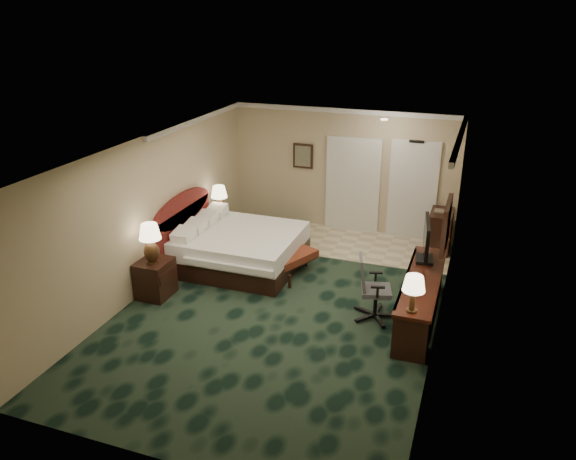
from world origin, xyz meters
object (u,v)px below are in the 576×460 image
(desk_chair, at_px, (376,288))
(nightstand_far, at_px, (220,227))
(lamp_near, at_px, (151,244))
(lamp_far, at_px, (219,201))
(bed, at_px, (241,249))
(desk, at_px, (420,299))
(nightstand_near, at_px, (155,278))
(tv, at_px, (426,241))
(bed_bench, at_px, (291,266))
(minibar, at_px, (440,231))

(desk_chair, bearing_deg, nightstand_far, 136.62)
(lamp_near, xyz_separation_m, lamp_far, (-0.01, 2.60, -0.09))
(lamp_far, height_order, desk_chair, lamp_far)
(bed, distance_m, desk, 3.63)
(nightstand_near, distance_m, desk_chair, 3.78)
(nightstand_near, xyz_separation_m, lamp_near, (0.02, -0.05, 0.68))
(bed, distance_m, lamp_far, 1.41)
(tv, bearing_deg, nightstand_near, -170.04)
(lamp_far, xyz_separation_m, bed_bench, (1.94, -1.03, -0.72))
(bed, bearing_deg, desk, -14.25)
(lamp_near, height_order, lamp_far, lamp_near)
(bed_bench, xyz_separation_m, tv, (2.41, -0.10, 0.89))
(bed, bearing_deg, lamp_far, 133.72)
(nightstand_far, bearing_deg, bed, -46.71)
(bed, height_order, nightstand_far, bed)
(nightstand_near, bearing_deg, bed_bench, 37.92)
(desk, distance_m, desk_chair, 0.73)
(lamp_far, bearing_deg, desk_chair, -28.28)
(lamp_far, xyz_separation_m, tv, (4.35, -1.14, 0.17))
(nightstand_far, bearing_deg, desk_chair, -28.67)
(lamp_near, xyz_separation_m, desk, (4.41, 0.78, -0.64))
(bed, bearing_deg, bed_bench, -5.40)
(minibar, bearing_deg, lamp_near, -140.14)
(lamp_far, bearing_deg, nightstand_near, -90.25)
(lamp_near, xyz_separation_m, desk_chair, (3.72, 0.60, -0.48))
(bed_bench, height_order, minibar, minibar)
(bed_bench, height_order, desk_chair, desk_chair)
(desk_chair, distance_m, minibar, 3.18)
(lamp_near, xyz_separation_m, minibar, (4.43, 3.70, -0.59))
(bed_bench, relative_size, tv, 1.27)
(lamp_far, distance_m, tv, 4.50)
(lamp_near, distance_m, bed_bench, 2.62)
(nightstand_far, height_order, desk, desk)
(minibar, bearing_deg, desk, -90.46)
(lamp_far, bearing_deg, bed, -46.28)
(nightstand_near, relative_size, lamp_near, 0.94)
(bed_bench, bearing_deg, minibar, 64.15)
(bed_bench, distance_m, desk_chair, 2.06)
(nightstand_far, xyz_separation_m, lamp_far, (0.04, -0.05, 0.62))
(nightstand_near, xyz_separation_m, bed_bench, (1.95, 1.52, -0.13))
(lamp_near, height_order, bed_bench, lamp_near)
(bed, relative_size, minibar, 2.60)
(desk, bearing_deg, tv, 94.80)
(nightstand_far, distance_m, desk_chair, 4.30)
(lamp_near, bearing_deg, tv, 18.65)
(lamp_near, distance_m, lamp_far, 2.61)
(nightstand_far, bearing_deg, lamp_far, -55.46)
(bed, bearing_deg, lamp_near, -117.93)
(nightstand_near, distance_m, desk, 4.48)
(nightstand_far, distance_m, lamp_far, 0.62)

